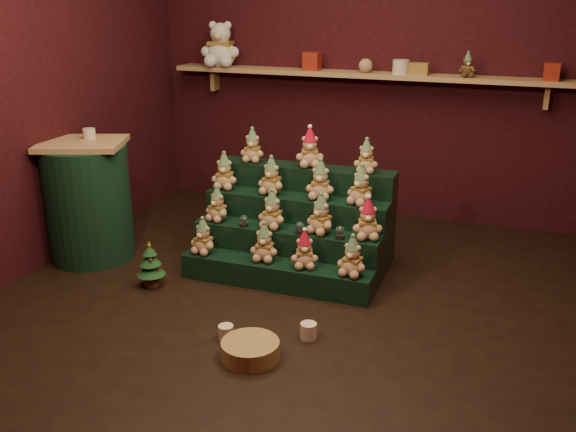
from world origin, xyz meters
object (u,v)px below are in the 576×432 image
at_px(snow_globe_b, 300,228).
at_px(mini_christmas_tree, 150,264).
at_px(wicker_basket, 250,350).
at_px(white_bear, 221,38).
at_px(riser_tier_front, 276,274).
at_px(side_table, 88,201).
at_px(mug_left, 226,333).
at_px(snow_globe_a, 244,221).
at_px(snow_globe_c, 340,232).
at_px(brown_bear, 467,65).
at_px(mug_right, 308,331).

xyz_separation_m(snow_globe_b, mini_christmas_tree, (-0.96, -0.46, -0.24)).
bearing_deg(wicker_basket, white_bear, 117.91).
distance_m(riser_tier_front, white_bear, 2.53).
distance_m(snow_globe_b, wicker_basket, 1.16).
distance_m(snow_globe_b, white_bear, 2.32).
height_order(side_table, mug_left, side_table).
relative_size(snow_globe_a, snow_globe_b, 0.98).
xyz_separation_m(snow_globe_b, snow_globe_c, (0.30, 0.00, 0.00)).
distance_m(mug_left, white_bear, 3.13).
relative_size(snow_globe_c, brown_bear, 0.48).
bearing_deg(riser_tier_front, white_bear, 125.17).
height_order(snow_globe_b, snow_globe_c, snow_globe_c).
bearing_deg(mug_left, white_bear, 115.21).
height_order(mug_left, white_bear, white_bear).
xyz_separation_m(riser_tier_front, mini_christmas_tree, (-0.83, -0.30, 0.08)).
xyz_separation_m(mug_right, brown_bear, (0.61, 2.29, 1.37)).
relative_size(riser_tier_front, mug_left, 15.10).
bearing_deg(mug_left, snow_globe_c, 65.40).
bearing_deg(snow_globe_c, mug_right, -87.97).
bearing_deg(snow_globe_b, white_bear, 130.69).
bearing_deg(snow_globe_c, brown_bear, 67.36).
bearing_deg(brown_bear, mug_left, -132.45).
bearing_deg(mug_left, snow_globe_a, 106.98).
bearing_deg(mug_right, snow_globe_c, 92.03).
xyz_separation_m(riser_tier_front, mug_right, (0.45, -0.61, -0.04)).
height_order(snow_globe_a, snow_globe_c, snow_globe_c).
distance_m(mug_right, brown_bear, 2.74).
relative_size(mug_left, white_bear, 0.18).
bearing_deg(white_bear, snow_globe_a, -68.48).
height_order(mini_christmas_tree, wicker_basket, mini_christmas_tree).
xyz_separation_m(snow_globe_c, brown_bear, (0.63, 1.52, 1.01)).
bearing_deg(wicker_basket, snow_globe_c, 78.80).
height_order(side_table, white_bear, white_bear).
height_order(snow_globe_b, mini_christmas_tree, snow_globe_b).
height_order(snow_globe_a, mug_left, snow_globe_a).
xyz_separation_m(snow_globe_a, mini_christmas_tree, (-0.52, -0.46, -0.24)).
bearing_deg(wicker_basket, mug_right, 53.00).
height_order(snow_globe_b, brown_bear, brown_bear).
relative_size(mug_right, brown_bear, 0.50).
height_order(side_table, mug_right, side_table).
bearing_deg(riser_tier_front, mug_right, -53.84).
xyz_separation_m(mini_christmas_tree, wicker_basket, (1.04, -0.63, -0.12)).
relative_size(mini_christmas_tree, mug_left, 3.72).
bearing_deg(side_table, mini_christmas_tree, -44.00).
height_order(riser_tier_front, snow_globe_a, snow_globe_a).
bearing_deg(brown_bear, snow_globe_a, -150.98).
relative_size(mug_left, mug_right, 0.93).
distance_m(snow_globe_c, mug_left, 1.11).
bearing_deg(snow_globe_c, side_table, -175.82).
height_order(riser_tier_front, side_table, side_table).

